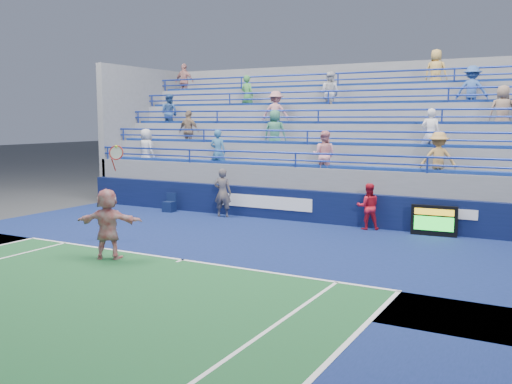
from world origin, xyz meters
The scene contains 8 objects.
ground centered at (0.00, 0.00, 0.00)m, with size 120.00×120.00×0.00m, color #333538.
sponsor_wall centered at (0.00, 6.50, 0.55)m, with size 18.00×0.32×1.10m.
bleacher_stand centered at (-0.01, 10.27, 1.55)m, with size 18.00×5.60×6.13m.
serve_speed_board centered at (4.89, 6.11, 0.47)m, with size 1.36×0.24×0.94m.
judge_chair centered at (-4.91, 5.92, 0.23)m, with size 0.45×0.45×0.72m.
tennis_player centered at (-1.73, -0.76, 0.91)m, with size 1.74×1.17×2.90m.
line_judge centered at (-2.52, 5.93, 0.88)m, with size 0.65×0.42×1.77m, color #141D39.
ball_girl centered at (2.82, 6.15, 0.75)m, with size 0.73×0.57×1.50m, color red.
Camera 1 is at (8.32, -11.33, 3.52)m, focal length 40.00 mm.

